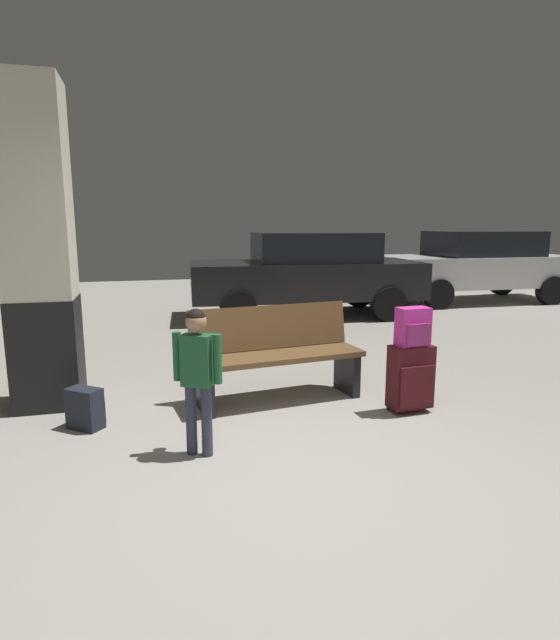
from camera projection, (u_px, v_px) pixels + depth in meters
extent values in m
cube|color=gray|center=(218.00, 350.00, 7.07)|extent=(18.00, 18.00, 0.10)
cube|color=black|center=(48.00, 352.00, 4.71)|extent=(0.57, 0.57, 1.00)
cube|color=beige|center=(34.00, 191.00, 4.45)|extent=(0.56, 0.56, 1.88)
cube|color=brown|center=(280.00, 356.00, 4.79)|extent=(1.64, 0.64, 0.05)
cube|color=brown|center=(270.00, 327.00, 4.97)|extent=(1.60, 0.32, 0.42)
cube|color=black|center=(205.00, 389.00, 4.57)|extent=(0.13, 0.41, 0.41)
cube|color=black|center=(347.00, 372.00, 5.10)|extent=(0.13, 0.41, 0.41)
cube|color=#471419|center=(410.00, 376.00, 4.56)|extent=(0.39, 0.23, 0.56)
cube|color=#471419|center=(417.00, 387.00, 4.46)|extent=(0.34, 0.05, 0.36)
cube|color=#A5A5AA|center=(407.00, 345.00, 4.58)|extent=(0.14, 0.03, 0.02)
cylinder|color=black|center=(388.00, 408.00, 4.64)|extent=(0.02, 0.05, 0.04)
cylinder|color=black|center=(419.00, 404.00, 4.74)|extent=(0.02, 0.05, 0.04)
cube|color=#D833A5|center=(413.00, 327.00, 4.47)|extent=(0.29, 0.18, 0.34)
cube|color=#8E2B70|center=(419.00, 335.00, 4.40)|extent=(0.23, 0.05, 0.19)
cylinder|color=black|center=(414.00, 309.00, 4.45)|extent=(0.06, 0.03, 0.02)
cylinder|color=#33384C|center=(207.00, 421.00, 3.69)|extent=(0.08, 0.08, 0.52)
cylinder|color=#33384C|center=(191.00, 419.00, 3.72)|extent=(0.08, 0.08, 0.52)
cube|color=#1E5933|center=(197.00, 360.00, 3.62)|extent=(0.25, 0.21, 0.37)
cylinder|color=#1E5933|center=(217.00, 359.00, 3.58)|extent=(0.06, 0.06, 0.35)
cylinder|color=#1E5933|center=(177.00, 356.00, 3.65)|extent=(0.06, 0.06, 0.35)
sphere|color=#A87A5B|center=(196.00, 321.00, 3.57)|extent=(0.15, 0.15, 0.15)
sphere|color=black|center=(196.00, 318.00, 3.56)|extent=(0.14, 0.14, 0.14)
cylinder|color=red|center=(193.00, 353.00, 3.74)|extent=(0.06, 0.06, 0.10)
cylinder|color=red|center=(193.00, 343.00, 3.72)|extent=(0.01, 0.01, 0.06)
cube|color=#1E232D|center=(85.00, 409.00, 4.20)|extent=(0.32, 0.30, 0.34)
cube|color=#333842|center=(94.00, 411.00, 4.29)|extent=(0.20, 0.17, 0.19)
cylinder|color=black|center=(84.00, 390.00, 4.17)|extent=(0.06, 0.06, 0.02)
cube|color=silver|center=(474.00, 271.00, 11.12)|extent=(4.14, 1.80, 0.64)
cube|color=black|center=(482.00, 243.00, 11.05)|extent=(2.14, 1.59, 0.52)
cylinder|color=black|center=(438.00, 294.00, 10.13)|extent=(0.60, 0.21, 0.60)
cylinder|color=black|center=(401.00, 285.00, 11.66)|extent=(0.60, 0.21, 0.60)
cylinder|color=black|center=(551.00, 290.00, 10.72)|extent=(0.60, 0.21, 0.60)
cylinder|color=black|center=(501.00, 282.00, 12.25)|extent=(0.60, 0.21, 0.60)
cube|color=black|center=(305.00, 279.00, 9.33)|extent=(4.21, 2.00, 0.64)
cube|color=black|center=(313.00, 247.00, 9.25)|extent=(2.21, 1.69, 0.52)
cylinder|color=black|center=(239.00, 308.00, 8.40)|extent=(0.61, 0.24, 0.60)
cylinder|color=black|center=(230.00, 295.00, 9.94)|extent=(0.61, 0.24, 0.60)
cylinder|color=black|center=(389.00, 304.00, 8.86)|extent=(0.61, 0.24, 0.60)
cylinder|color=black|center=(358.00, 292.00, 10.41)|extent=(0.61, 0.24, 0.60)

